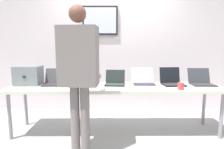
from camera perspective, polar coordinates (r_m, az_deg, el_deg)
name	(u,v)px	position (r m, az deg, el deg)	size (l,w,h in m)	color
ground	(115,132)	(3.05, 1.08, -17.40)	(8.00, 8.00, 0.04)	#99999C
back_wall	(114,52)	(3.88, 0.59, 6.96)	(8.00, 0.11, 2.40)	silver
workbench	(116,89)	(2.82, 1.12, -4.54)	(3.22, 0.70, 0.72)	beige
equipment_box	(29,75)	(3.17, -24.47, -0.28)	(0.38, 0.30, 0.30)	slate
laptop_station_0	(55,81)	(3.07, -17.24, -1.94)	(0.37, 0.38, 0.24)	#393B3F
laptop_station_1	(85,81)	(2.96, -8.41, -2.02)	(0.32, 0.37, 0.24)	#3B3C39
laptop_station_2	(115,81)	(2.91, 0.91, -2.17)	(0.33, 0.32, 0.23)	#202726
laptop_station_3	(143,81)	(2.96, 9.70, -1.99)	(0.37, 0.39, 0.26)	#B1AEB7
laptop_station_4	(172,81)	(3.07, 18.11, -1.90)	(0.36, 0.35, 0.27)	black
laptop_station_5	(201,81)	(3.24, 25.94, -1.84)	(0.36, 0.34, 0.25)	#33363C
person	(79,67)	(2.17, -10.20, 2.35)	(0.47, 0.62, 1.77)	slate
coffee_mug	(181,86)	(2.74, 20.56, -3.43)	(0.09, 0.09, 0.10)	#D13D3F
paper_sheet	(97,89)	(2.65, -4.83, -4.36)	(0.24, 0.31, 0.00)	white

